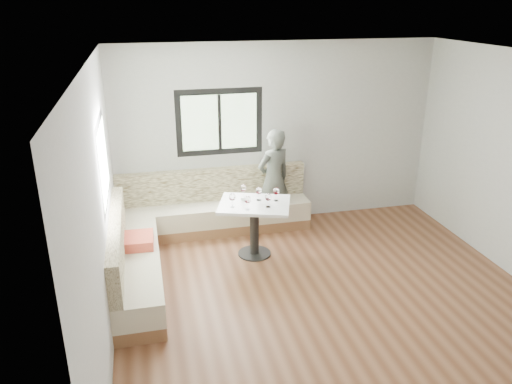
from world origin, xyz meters
TOP-DOWN VIEW (x-y plane):
  - room at (-0.08, 0.08)m, footprint 5.01×5.01m
  - banquette at (-1.59, 1.63)m, footprint 2.90×2.80m
  - table at (-0.63, 1.36)m, footprint 1.13×1.00m
  - person at (-0.14, 2.19)m, footprint 0.67×0.57m
  - olive_ramekin at (-0.74, 1.53)m, footprint 0.09×0.09m
  - wine_glass_a at (-0.94, 1.31)m, footprint 0.09×0.09m
  - wine_glass_b at (-0.77, 1.17)m, footprint 0.09×0.09m
  - wine_glass_c at (-0.48, 1.20)m, footprint 0.09×0.09m
  - wine_glass_d at (-0.55, 1.46)m, footprint 0.09×0.09m
  - wine_glass_e at (-0.32, 1.39)m, footprint 0.09×0.09m
  - wine_glass_f at (-0.73, 1.60)m, footprint 0.09×0.09m

SIDE VIEW (x-z plane):
  - banquette at x=-1.59m, z-range -0.14..0.81m
  - table at x=-0.63m, z-range 0.19..0.97m
  - person at x=-0.14m, z-range 0.00..1.58m
  - olive_ramekin at x=-0.74m, z-range 0.78..0.81m
  - wine_glass_a at x=-0.94m, z-range 0.81..1.00m
  - wine_glass_b at x=-0.77m, z-range 0.81..1.00m
  - wine_glass_c at x=-0.48m, z-range 0.81..1.00m
  - wine_glass_d at x=-0.55m, z-range 0.81..1.00m
  - wine_glass_e at x=-0.32m, z-range 0.81..1.00m
  - wine_glass_f at x=-0.73m, z-range 0.81..1.00m
  - room at x=-0.08m, z-range 0.01..2.82m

